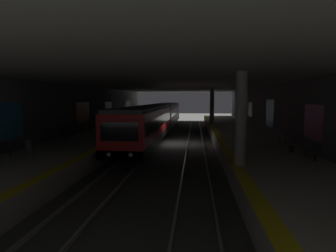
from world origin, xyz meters
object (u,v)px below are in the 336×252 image
(bench_right_near, at_px, (1,148))
(suitcase_rolling, at_px, (116,127))
(bench_left_mid, at_px, (284,137))
(person_standing_far, at_px, (120,118))
(person_waiting_near, at_px, (106,123))
(pillar_far, at_px, (212,106))
(trash_bin, at_px, (29,146))
(bench_right_far, at_px, (99,123))
(backpack_on_floor, at_px, (292,149))
(bench_left_near, at_px, (312,149))
(bench_right_mid, at_px, (67,131))
(pillar_near, at_px, (241,119))
(person_walking_mid, at_px, (120,117))
(metro_train, at_px, (159,118))

(bench_right_near, relative_size, suitcase_rolling, 1.95)
(bench_left_mid, relative_size, person_standing_far, 1.10)
(bench_left_mid, bearing_deg, person_waiting_near, 68.47)
(pillar_far, distance_m, trash_bin, 25.72)
(bench_right_far, xyz_separation_m, backpack_on_floor, (-13.44, -16.60, -0.32))
(bench_left_near, height_order, bench_left_mid, same)
(bench_right_mid, xyz_separation_m, person_waiting_near, (3.91, -2.17, 0.43))
(bench_right_far, height_order, person_standing_far, person_standing_far)
(person_standing_far, height_order, backpack_on_floor, person_standing_far)
(bench_left_near, distance_m, backpack_on_floor, 2.00)
(pillar_near, xyz_separation_m, pillar_far, (24.83, 0.00, 0.00))
(backpack_on_floor, bearing_deg, trash_bin, 96.43)
(person_walking_mid, xyz_separation_m, backpack_on_floor, (-19.10, -15.63, -0.65))
(trash_bin, bearing_deg, pillar_far, -28.27)
(pillar_near, bearing_deg, person_walking_mid, 27.27)
(person_walking_mid, distance_m, person_standing_far, 1.48)
(bench_left_mid, xyz_separation_m, suitcase_rolling, (8.67, 14.73, -0.24))
(bench_left_mid, xyz_separation_m, bench_right_far, (10.14, 17.07, 0.00))
(bench_right_mid, relative_size, suitcase_rolling, 1.95)
(pillar_near, height_order, person_waiting_near, pillar_near)
(metro_train, relative_size, person_standing_far, 24.34)
(metro_train, relative_size, bench_right_near, 22.04)
(bench_left_near, relative_size, backpack_on_floor, 4.25)
(pillar_near, distance_m, person_walking_mid, 26.05)
(person_waiting_near, distance_m, backpack_on_floor, 17.12)
(bench_left_mid, xyz_separation_m, person_standing_far, (14.34, 15.83, 0.30))
(pillar_near, bearing_deg, bench_left_mid, -29.72)
(bench_right_mid, relative_size, bench_right_far, 1.00)
(suitcase_rolling, bearing_deg, pillar_far, -50.08)
(pillar_far, xyz_separation_m, trash_bin, (-22.59, 12.15, -1.85))
(pillar_near, height_order, bench_left_mid, pillar_near)
(bench_right_near, bearing_deg, trash_bin, -25.98)
(bench_right_far, bearing_deg, suitcase_rolling, -122.15)
(person_waiting_near, xyz_separation_m, suitcase_rolling, (2.79, -0.17, -0.67))
(pillar_near, relative_size, bench_left_near, 2.68)
(pillar_far, xyz_separation_m, person_standing_far, (-3.16, 11.64, -1.45))
(bench_right_mid, relative_size, person_standing_far, 1.10)
(bench_left_mid, relative_size, person_waiting_near, 0.98)
(pillar_far, xyz_separation_m, suitcase_rolling, (-8.83, 10.55, -1.99))
(bench_right_near, bearing_deg, bench_right_far, 0.00)
(person_standing_far, bearing_deg, bench_right_far, 163.53)
(bench_right_far, bearing_deg, bench_left_near, -131.99)
(person_waiting_near, bearing_deg, suitcase_rolling, -3.48)
(pillar_far, distance_m, person_waiting_near, 15.86)
(pillar_near, bearing_deg, suitcase_rolling, 33.39)
(metro_train, height_order, trash_bin, metro_train)
(bench_left_mid, relative_size, bench_right_far, 1.00)
(pillar_far, height_order, bench_right_far, pillar_far)
(trash_bin, bearing_deg, bench_right_mid, 5.94)
(backpack_on_floor, bearing_deg, bench_right_near, 101.23)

